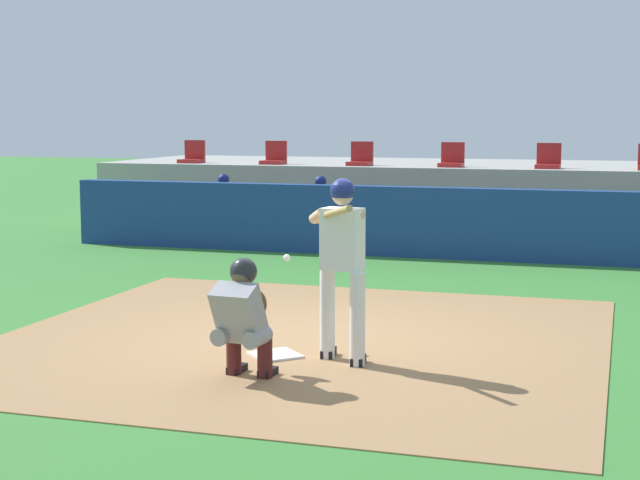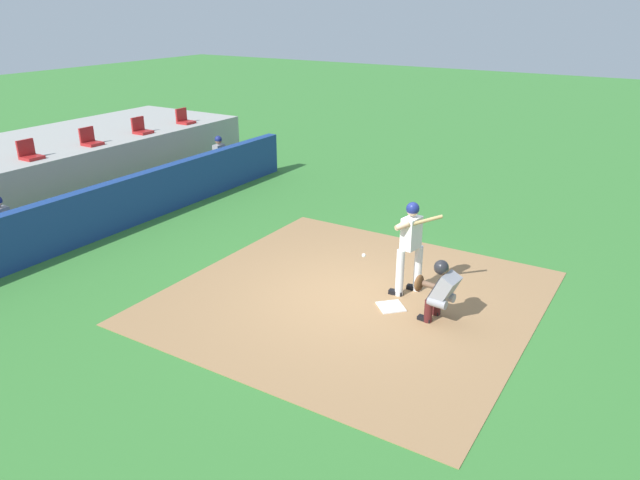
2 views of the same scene
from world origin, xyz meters
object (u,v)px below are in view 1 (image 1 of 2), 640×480
object	(u,v)px
dugout_player_1	(319,210)
stadium_seat_4	(548,161)
batter_at_plate	(341,258)
catcher_crouched	(244,314)
stadium_seat_0	(193,156)
dugout_player_0	(221,207)
stadium_seat_3	(452,160)
home_plate	(275,355)
stadium_seat_1	(274,158)
stadium_seat_2	(361,159)

from	to	relation	value
dugout_player_1	stadium_seat_4	distance (m)	4.54
batter_at_plate	catcher_crouched	size ratio (longest dim) A/B	1.01
dugout_player_1	stadium_seat_0	bearing A→B (deg)	149.56
dugout_player_0	stadium_seat_3	bearing A→B (deg)	26.65
dugout_player_0	stadium_seat_3	distance (m)	4.62
dugout_player_0	stadium_seat_3	size ratio (longest dim) A/B	2.71
home_plate	stadium_seat_4	xyz separation A→B (m)	(1.86, 10.18, 1.51)
dugout_player_1	stadium_seat_3	world-z (taller)	stadium_seat_3
batter_at_plate	stadium_seat_4	world-z (taller)	stadium_seat_4
stadium_seat_1	stadium_seat_4	distance (m)	5.57
stadium_seat_1	dugout_player_1	bearing A→B (deg)	-51.74
stadium_seat_3	stadium_seat_0	bearing A→B (deg)	180.00
home_plate	batter_at_plate	world-z (taller)	batter_at_plate
stadium_seat_3	dugout_player_0	bearing A→B (deg)	-153.35
home_plate	catcher_crouched	distance (m)	1.04
catcher_crouched	stadium_seat_1	xyz separation A→B (m)	(-3.73, 11.04, 0.93)
stadium_seat_3	dugout_player_1	bearing A→B (deg)	-136.04
stadium_seat_2	stadium_seat_3	bearing A→B (deg)	0.00
stadium_seat_3	stadium_seat_4	xyz separation A→B (m)	(1.86, 0.00, 0.00)
dugout_player_0	stadium_seat_3	world-z (taller)	stadium_seat_3
dugout_player_1	stadium_seat_1	distance (m)	2.73
batter_at_plate	dugout_player_1	distance (m)	8.63
batter_at_plate	stadium_seat_1	xyz separation A→B (m)	(-4.40, 10.19, 0.50)
stadium_seat_4	home_plate	bearing A→B (deg)	-100.34
home_plate	stadium_seat_0	size ratio (longest dim) A/B	0.92
stadium_seat_0	stadium_seat_2	distance (m)	3.71
stadium_seat_1	dugout_player_0	bearing A→B (deg)	-99.47
stadium_seat_0	dugout_player_1	bearing A→B (deg)	-30.44
batter_at_plate	stadium_seat_2	bearing A→B (deg)	104.03
home_plate	dugout_player_1	bearing A→B (deg)	104.52
stadium_seat_1	stadium_seat_0	bearing A→B (deg)	180.00
dugout_player_1	stadium_seat_0	distance (m)	4.11
dugout_player_1	stadium_seat_2	distance (m)	2.22
home_plate	stadium_seat_1	distance (m)	10.94
home_plate	batter_at_plate	size ratio (longest dim) A/B	0.24
dugout_player_1	home_plate	bearing A→B (deg)	-75.48
catcher_crouched	stadium_seat_3	world-z (taller)	stadium_seat_3
catcher_crouched	stadium_seat_4	size ratio (longest dim) A/B	3.72
stadium_seat_2	stadium_seat_4	size ratio (longest dim) A/B	1.00
dugout_player_1	stadium_seat_1	bearing A→B (deg)	128.26
batter_at_plate	stadium_seat_4	bearing A→B (deg)	83.47
catcher_crouched	stadium_seat_0	bearing A→B (deg)	116.83
dugout_player_0	stadium_seat_1	bearing A→B (deg)	80.53
home_plate	dugout_player_1	xyz separation A→B (m)	(-2.11, 8.14, 0.65)
catcher_crouched	stadium_seat_1	world-z (taller)	stadium_seat_1
dugout_player_0	catcher_crouched	bearing A→B (deg)	-65.70
stadium_seat_2	stadium_seat_3	world-z (taller)	same
stadium_seat_2	home_plate	bearing A→B (deg)	-79.66
home_plate	dugout_player_0	xyz separation A→B (m)	(-4.05, 8.14, 0.65)
home_plate	batter_at_plate	xyz separation A→B (m)	(0.69, -0.01, 1.01)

